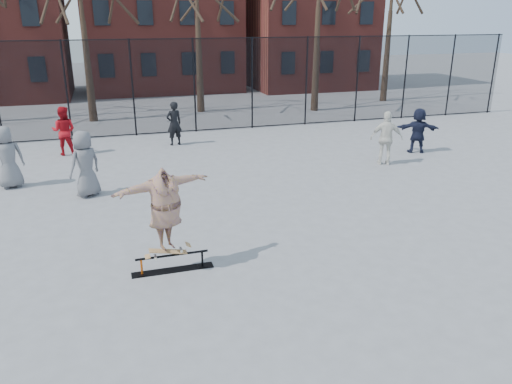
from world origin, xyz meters
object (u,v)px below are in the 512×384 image
object	(u,v)px
skate_rail	(173,264)
bystander_navy	(418,130)
bystander_white	(386,138)
bystander_black	(174,123)
bystander_grey	(85,164)
skater	(165,212)
bystander_extra	(8,157)
bystander_red	(64,131)
skateboard	(168,252)

from	to	relation	value
skate_rail	bystander_navy	bearing A→B (deg)	33.20
bystander_white	skate_rail	bearing A→B (deg)	57.53
bystander_black	bystander_grey	bearing A→B (deg)	42.35
skater	bystander_navy	bearing A→B (deg)	11.83
skate_rail	bystander_extra	bearing A→B (deg)	120.53
bystander_black	bystander_red	xyz separation A→B (m)	(-4.06, -0.31, 0.03)
bystander_white	bystander_black	bearing A→B (deg)	-13.34
bystander_black	bystander_extra	size ratio (longest dim) A/B	0.93
skateboard	bystander_grey	distance (m)	5.44
skater	bystander_grey	world-z (taller)	skater
bystander_grey	bystander_white	world-z (taller)	bystander_grey
skateboard	bystander_white	size ratio (longest dim) A/B	0.44
bystander_grey	bystander_extra	xyz separation A→B (m)	(-2.21, 1.44, -0.02)
bystander_white	bystander_navy	bearing A→B (deg)	-128.13
skate_rail	bystander_red	world-z (taller)	bystander_red
skater	bystander_black	bearing A→B (deg)	59.97
skateboard	bystander_black	bearing A→B (deg)	81.16
skate_rail	skateboard	world-z (taller)	skateboard
bystander_grey	bystander_black	xyz separation A→B (m)	(3.23, 5.21, -0.08)
skate_rail	bystander_white	world-z (taller)	bystander_white
bystander_black	bystander_extra	xyz separation A→B (m)	(-5.44, -3.77, 0.07)
bystander_red	bystander_navy	world-z (taller)	bystander_red
skater	bystander_white	distance (m)	9.86
bystander_white	bystander_navy	world-z (taller)	bystander_white
skateboard	bystander_grey	size ratio (longest dim) A/B	0.43
skate_rail	bystander_extra	xyz separation A→B (m)	(-3.90, 6.61, 0.79)
bystander_red	bystander_white	world-z (taller)	bystander_white
bystander_red	bystander_navy	bearing A→B (deg)	178.50
skateboard	bystander_navy	size ratio (longest dim) A/B	0.48
skater	bystander_white	xyz separation A→B (m)	(8.16, 5.51, -0.37)
skater	bystander_grey	size ratio (longest dim) A/B	1.08
skate_rail	skater	world-z (taller)	skater
bystander_grey	bystander_white	size ratio (longest dim) A/B	1.03
bystander_extra	bystander_navy	bearing A→B (deg)	163.25
skate_rail	bystander_navy	xyz separation A→B (m)	(10.07, 6.59, 0.70)
skater	bystander_black	world-z (taller)	skater
bystander_grey	skateboard	bearing A→B (deg)	72.81
bystander_black	bystander_extra	bearing A→B (deg)	18.91
skater	bystander_navy	size ratio (longest dim) A/B	1.22
skater	skate_rail	bearing A→B (deg)	-21.19
bystander_black	bystander_white	bearing A→B (deg)	127.57
bystander_navy	bystander_extra	world-z (taller)	bystander_extra
skateboard	bystander_red	bearing A→B (deg)	103.65
bystander_grey	bystander_black	distance (m)	6.13
bystander_black	bystander_navy	size ratio (longest dim) A/B	1.03
skate_rail	bystander_white	xyz separation A→B (m)	(8.09, 5.51, 0.78)
bystander_black	bystander_navy	xyz separation A→B (m)	(8.52, -3.79, -0.02)
skateboard	bystander_extra	distance (m)	7.65
skate_rail	bystander_white	distance (m)	9.82
bystander_red	bystander_black	bearing A→B (deg)	-161.70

